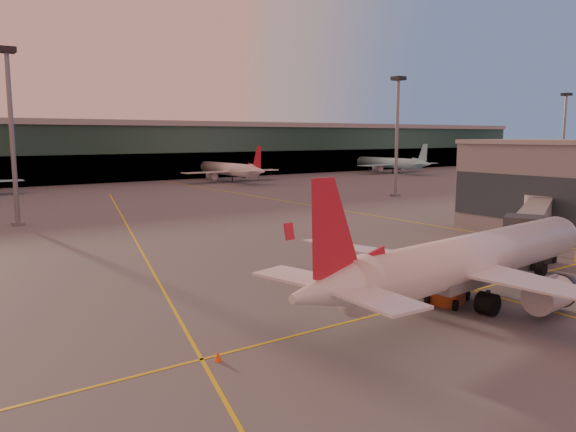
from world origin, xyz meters
TOP-DOWN VIEW (x-y plane):
  - ground at (0.00, 0.00)m, footprint 600.00×600.00m
  - taxi_markings at (-7.32, 44.49)m, footprint 100.12×173.00m
  - terminal at (0.00, 141.79)m, footprint 400.00×20.00m
  - gate_building at (41.93, 17.93)m, footprint 18.40×22.40m
  - mast_west_near at (-20.00, 66.00)m, footprint 2.40×2.40m
  - mast_east_near at (55.00, 62.00)m, footprint 2.40×2.40m
  - mast_east_far at (130.00, 66.00)m, footprint 2.40×2.40m
  - distant_aircraft_row at (10.83, 118.00)m, footprint 350.00×34.00m
  - main_airplane at (1.04, 2.80)m, footprint 35.66×32.19m
  - jet_bridge at (25.20, 11.60)m, footprint 23.96×14.01m
  - catering_truck at (0.16, 3.82)m, footprint 5.72×4.07m
  - pushback_tug at (19.42, 7.44)m, footprint 3.56×1.98m
  - cone_tail at (-20.03, 4.26)m, footprint 0.46×0.46m
  - cone_wing_left at (0.46, 20.15)m, footprint 0.40×0.40m

SIDE VIEW (x-z plane):
  - ground at x=0.00m, z-range 0.00..0.00m
  - distant_aircraft_row at x=10.83m, z-range -6.50..6.50m
  - taxi_markings at x=-7.32m, z-range 0.00..0.01m
  - cone_wing_left at x=0.46m, z-range -0.01..0.51m
  - cone_tail at x=-20.03m, z-range -0.01..0.57m
  - pushback_tug at x=19.42m, z-range -0.17..1.64m
  - catering_truck at x=0.16m, z-range 0.28..4.36m
  - main_airplane at x=1.04m, z-range -1.88..8.87m
  - jet_bridge at x=25.20m, z-range 0.99..6.48m
  - gate_building at x=41.93m, z-range -0.01..12.59m
  - terminal at x=0.00m, z-range -0.04..17.56m
  - mast_west_near at x=-20.00m, z-range 2.06..27.66m
  - mast_east_near at x=55.00m, z-range 2.06..27.66m
  - mast_east_far at x=130.00m, z-range 2.06..27.66m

